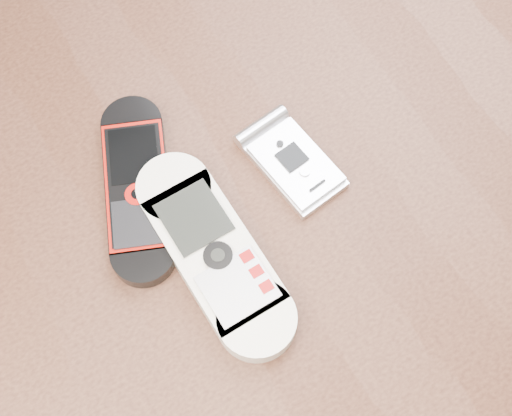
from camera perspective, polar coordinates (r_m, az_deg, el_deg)
The scene contains 5 objects.
ground at distance 1.27m, azimuth -0.20°, elevation -13.90°, with size 4.00×4.00×0.00m, color #472B19.
table at distance 0.64m, azimuth -0.38°, elevation -4.31°, with size 1.20×0.80×0.75m.
nokia_white at distance 0.52m, azimuth -3.39°, elevation -3.58°, with size 0.06×0.18×0.02m, color white.
nokia_black_red at distance 0.55m, azimuth -9.46°, elevation 1.66°, with size 0.05×0.16×0.02m, color black.
motorola_razr at distance 0.56m, azimuth 3.02°, elevation 3.62°, with size 0.05×0.09×0.01m, color silver.
Camera 1 is at (-0.11, -0.18, 1.25)m, focal length 50.00 mm.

